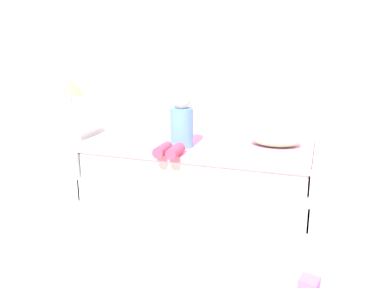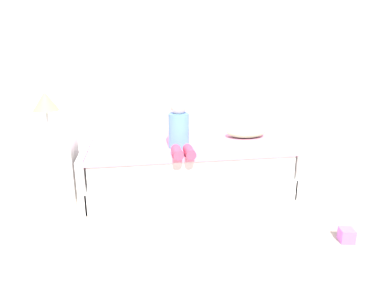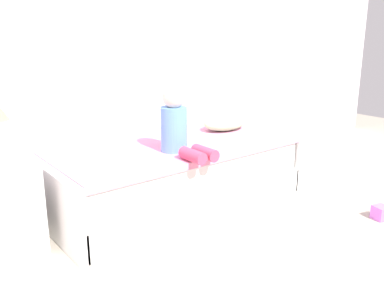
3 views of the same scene
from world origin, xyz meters
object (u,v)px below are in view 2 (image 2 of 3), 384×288
(table_lamp, at_px, (46,104))
(child_figure, at_px, (179,128))
(pillow, at_px, (246,131))
(toy_block, at_px, (347,235))
(nightstand, at_px, (53,167))
(bed, at_px, (188,165))

(table_lamp, bearing_deg, child_figure, -10.99)
(pillow, relative_size, toy_block, 4.22)
(nightstand, height_order, toy_block, nightstand)
(table_lamp, bearing_deg, pillow, 2.54)
(toy_block, bearing_deg, bed, 129.44)
(child_figure, distance_m, toy_block, 1.68)
(child_figure, relative_size, toy_block, 4.89)
(bed, xyz_separation_m, pillow, (0.66, 0.10, 0.32))
(nightstand, xyz_separation_m, toy_block, (2.38, -1.27, -0.25))
(table_lamp, relative_size, child_figure, 0.88)
(bed, distance_m, toy_block, 1.64)
(nightstand, bearing_deg, child_figure, -10.99)
(child_figure, bearing_deg, pillow, 22.97)
(table_lamp, bearing_deg, nightstand, 0.00)
(pillow, height_order, toy_block, pillow)
(nightstand, xyz_separation_m, pillow, (2.01, 0.09, 0.26))
(table_lamp, height_order, pillow, table_lamp)
(table_lamp, bearing_deg, toy_block, -28.01)
(bed, height_order, nightstand, nightstand)
(bed, height_order, child_figure, child_figure)
(child_figure, height_order, toy_block, child_figure)
(table_lamp, xyz_separation_m, toy_block, (2.38, -1.27, -0.88))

